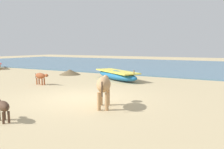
# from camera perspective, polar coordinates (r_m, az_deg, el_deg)

# --- Properties ---
(ground) EXTENTS (80.00, 80.00, 0.00)m
(ground) POSITION_cam_1_polar(r_m,az_deg,el_deg) (9.23, -7.44, -5.79)
(ground) COLOR tan
(sea_water) EXTENTS (60.00, 20.00, 0.08)m
(sea_water) POSITION_cam_1_polar(r_m,az_deg,el_deg) (25.59, 16.66, 2.07)
(sea_water) COLOR slate
(sea_water) RESTS_ON ground
(fishing_boat_0) EXTENTS (4.08, 3.17, 0.76)m
(fishing_boat_0) POSITION_cam_1_polar(r_m,az_deg,el_deg) (14.26, 1.13, -0.08)
(fishing_boat_0) COLOR #1E669E
(fishing_boat_0) RESTS_ON ground
(cow_adult_tan) EXTENTS (0.97, 1.51, 1.03)m
(cow_adult_tan) POSITION_cam_1_polar(r_m,az_deg,el_deg) (7.67, -2.02, -2.67)
(cow_adult_tan) COLOR tan
(cow_adult_tan) RESTS_ON ground
(calf_near_dark) EXTENTS (0.85, 0.46, 0.56)m
(calf_near_dark) POSITION_cam_1_polar(r_m,az_deg,el_deg) (6.93, -25.19, -7.16)
(calf_near_dark) COLOR #4C3323
(calf_near_dark) RESTS_ON ground
(calf_far_rust) EXTENTS (0.98, 0.32, 0.63)m
(calf_far_rust) POSITION_cam_1_polar(r_m,az_deg,el_deg) (12.89, -17.09, -0.42)
(calf_far_rust) COLOR #9E4C28
(calf_far_rust) RESTS_ON ground
(debris_pile_0) EXTENTS (1.93, 1.93, 0.38)m
(debris_pile_0) POSITION_cam_1_polar(r_m,az_deg,el_deg) (17.14, -10.32, 0.59)
(debris_pile_0) COLOR brown
(debris_pile_0) RESTS_ON ground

